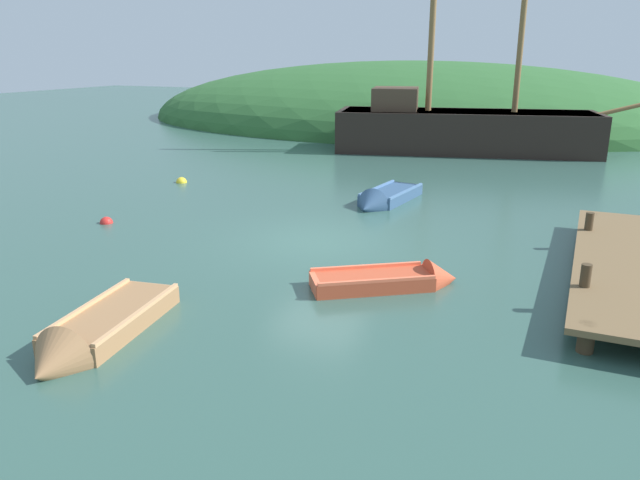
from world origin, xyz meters
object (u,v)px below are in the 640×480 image
Objects in this scene: sailing_ship at (462,136)px; rowboat_near_dock at (95,336)px; rowboat_far at (394,282)px; buoy_red at (106,223)px; buoy_yellow at (182,183)px; rowboat_center at (384,200)px.

sailing_ship reaches higher than rowboat_near_dock.
rowboat_far is 8.34× the size of buoy_red.
rowboat_far is at bearing 130.52° from rowboat_near_dock.
rowboat_near_dock is 8.66× the size of buoy_yellow.
buoy_red is (-9.27, 1.46, -0.10)m from rowboat_far.
rowboat_center is at bearing -0.64° from buoy_yellow.
rowboat_center is 8.22m from buoy_yellow.
sailing_ship is 14.61m from buoy_yellow.
rowboat_center is 11.81m from rowboat_near_dock.
rowboat_far is (3.98, 4.62, -0.02)m from rowboat_near_dock.
sailing_ship is at bearing -173.74° from rowboat_center.
buoy_red is (-6.89, -17.67, -0.80)m from sailing_ship.
sailing_ship is at bearing 62.99° from rowboat_far.
rowboat_near_dock is at bearing -107.28° from sailing_ship.
buoy_yellow is at bearing -83.64° from rowboat_center.
rowboat_near_dock is 13.62m from buoy_yellow.
sailing_ship is 4.83× the size of rowboat_far.
rowboat_center is at bearing 39.91° from buoy_red.
rowboat_center is 8.50× the size of buoy_yellow.
rowboat_near_dock reaches higher than buoy_red.
rowboat_near_dock is (-1.60, -23.75, -0.69)m from sailing_ship.
buoy_yellow is (-6.77, 11.81, -0.12)m from rowboat_near_dock.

